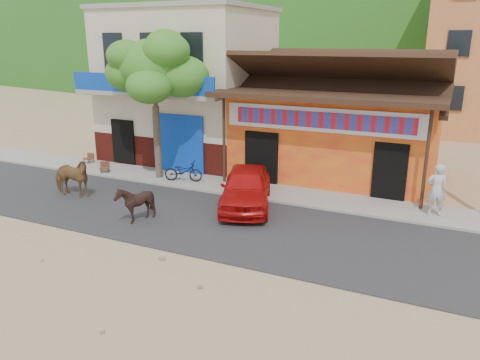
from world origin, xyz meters
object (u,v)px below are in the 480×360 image
(cow_dark, at_px, (135,203))
(cafe_chair_right, at_px, (104,163))
(tree, at_px, (156,106))
(cow_tan, at_px, (71,177))
(pedestrian, at_px, (436,190))
(scooter, at_px, (183,171))
(cafe_chair_left, at_px, (88,154))
(red_car, at_px, (246,187))

(cow_dark, distance_m, cafe_chair_right, 6.12)
(tree, relative_size, cow_dark, 4.81)
(cow_tan, distance_m, cafe_chair_right, 3.05)
(cafe_chair_right, bearing_deg, cow_tan, -105.94)
(pedestrian, bearing_deg, scooter, -16.26)
(tree, bearing_deg, cafe_chair_right, -171.46)
(pedestrian, distance_m, cafe_chair_left, 15.25)
(cow_tan, relative_size, cow_dark, 1.41)
(scooter, bearing_deg, red_car, -128.60)
(cow_tan, bearing_deg, cafe_chair_right, 13.25)
(red_car, relative_size, cafe_chair_right, 4.93)
(cow_dark, bearing_deg, tree, 179.99)
(cow_tan, xyz_separation_m, cow_dark, (3.74, -1.07, -0.12))
(cow_dark, xyz_separation_m, cafe_chair_left, (-6.47, 4.98, -0.14))
(tree, relative_size, scooter, 3.80)
(scooter, bearing_deg, cow_dark, 175.23)
(cow_dark, relative_size, cafe_chair_right, 1.48)
(cow_dark, bearing_deg, red_car, 111.42)
(pedestrian, bearing_deg, red_car, -2.34)
(scooter, xyz_separation_m, cafe_chair_left, (-5.64, 0.68, -0.01))
(tree, relative_size, cafe_chair_right, 7.11)
(cafe_chair_right, bearing_deg, scooter, -28.62)
(pedestrian, bearing_deg, cafe_chair_right, -15.12)
(red_car, xyz_separation_m, cafe_chair_left, (-9.12, 2.15, -0.22))
(scooter, distance_m, cafe_chair_right, 3.84)
(cow_dark, xyz_separation_m, red_car, (2.65, 2.83, 0.08))
(cow_tan, height_order, pedestrian, pedestrian)
(cafe_chair_right, bearing_deg, cafe_chair_left, 117.66)
(cow_tan, bearing_deg, red_car, -78.92)
(red_car, bearing_deg, cafe_chair_right, 151.04)
(tree, height_order, red_car, tree)
(tree, distance_m, cow_tan, 4.37)
(cafe_chair_right, bearing_deg, tree, -24.92)
(tree, height_order, cafe_chair_left, tree)
(cow_dark, height_order, red_car, red_car)
(tree, height_order, pedestrian, tree)
(pedestrian, height_order, cafe_chair_right, pedestrian)
(cow_tan, xyz_separation_m, cafe_chair_right, (-0.92, 2.90, -0.24))
(cow_tan, distance_m, scooter, 4.35)
(scooter, bearing_deg, cafe_chair_right, 79.15)
(tree, bearing_deg, cow_tan, -116.89)
(pedestrian, distance_m, cafe_chair_right, 13.44)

